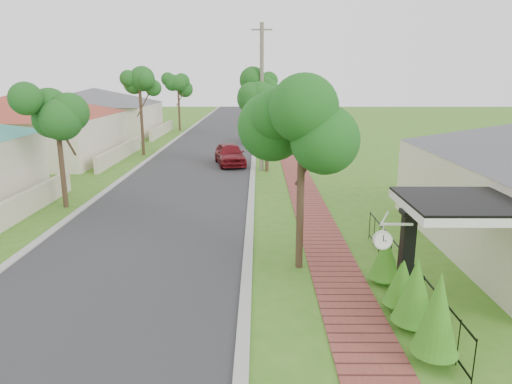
% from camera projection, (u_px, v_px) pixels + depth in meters
% --- Properties ---
extents(ground, '(160.00, 160.00, 0.00)m').
position_uv_depth(ground, '(222.00, 289.00, 12.30)').
color(ground, '#39711B').
rests_on(ground, ground).
extents(road, '(7.00, 120.00, 0.02)m').
position_uv_depth(road, '(201.00, 160.00, 31.71)').
color(road, '#28282B').
rests_on(road, ground).
extents(kerb_right, '(0.30, 120.00, 0.10)m').
position_uv_depth(kerb_right, '(254.00, 160.00, 31.69)').
color(kerb_right, '#9E9E99').
rests_on(kerb_right, ground).
extents(kerb_left, '(0.30, 120.00, 0.10)m').
position_uv_depth(kerb_left, '(149.00, 160.00, 31.73)').
color(kerb_left, '#9E9E99').
rests_on(kerb_left, ground).
extents(sidewalk, '(1.50, 120.00, 0.03)m').
position_uv_depth(sidewalk, '(291.00, 160.00, 31.68)').
color(sidewalk, brown).
rests_on(sidewalk, ground).
extents(porch_post, '(0.48, 0.48, 2.52)m').
position_uv_depth(porch_post, '(406.00, 266.00, 11.03)').
color(porch_post, black).
rests_on(porch_post, ground).
extents(picket_fence, '(0.03, 8.02, 1.00)m').
position_uv_depth(picket_fence, '(405.00, 271.00, 12.14)').
color(picket_fence, black).
rests_on(picket_fence, ground).
extents(street_trees, '(10.70, 37.65, 5.89)m').
position_uv_depth(street_trees, '(211.00, 90.00, 37.24)').
color(street_trees, '#382619').
rests_on(street_trees, ground).
extents(hedge_row, '(0.85, 4.43, 2.01)m').
position_uv_depth(hedge_row, '(410.00, 290.00, 10.41)').
color(hedge_row, '#225A12').
rests_on(hedge_row, ground).
extents(far_house_red, '(15.56, 15.56, 4.60)m').
position_uv_depth(far_house_red, '(26.00, 126.00, 31.20)').
color(far_house_red, beige).
rests_on(far_house_red, ground).
extents(far_house_grey, '(15.56, 15.56, 4.60)m').
position_uv_depth(far_house_grey, '(96.00, 111.00, 44.78)').
color(far_house_grey, beige).
rests_on(far_house_grey, ground).
extents(parked_car_red, '(2.52, 4.46, 1.43)m').
position_uv_depth(parked_car_red, '(230.00, 154.00, 29.60)').
color(parked_car_red, maroon).
rests_on(parked_car_red, ground).
extents(parked_car_white, '(1.48, 3.89, 1.27)m').
position_uv_depth(parked_car_white, '(252.00, 136.00, 39.77)').
color(parked_car_white, silver).
rests_on(parked_car_white, ground).
extents(near_tree, '(2.10, 2.10, 5.38)m').
position_uv_depth(near_tree, '(302.00, 124.00, 12.70)').
color(near_tree, '#382619').
rests_on(near_tree, ground).
extents(utility_pole, '(1.20, 0.24, 8.60)m').
position_uv_depth(utility_pole, '(262.00, 98.00, 26.95)').
color(utility_pole, '#6F6656').
rests_on(utility_pole, ground).
extents(station_clock, '(0.89, 0.13, 0.63)m').
position_uv_depth(station_clock, '(384.00, 239.00, 10.45)').
color(station_clock, white).
rests_on(station_clock, ground).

